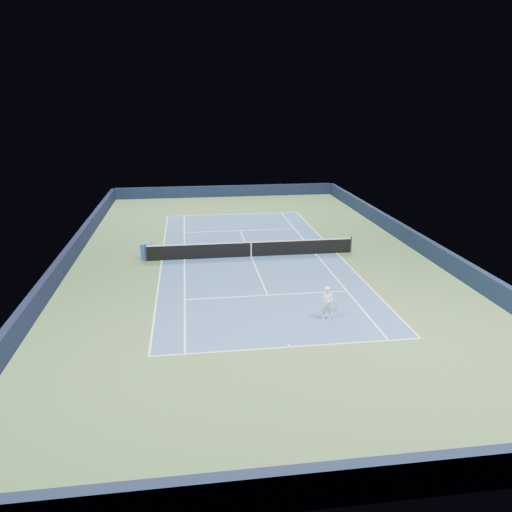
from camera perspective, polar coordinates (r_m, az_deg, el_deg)
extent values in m
plane|color=#3A5930|center=(30.99, -0.56, -0.08)|extent=(40.00, 40.00, 0.00)
cube|color=black|center=(50.04, -3.49, 7.41)|extent=(22.00, 0.35, 1.10)
cube|color=#101932|center=(13.52, 11.32, -23.97)|extent=(22.00, 0.35, 1.10)
cube|color=black|center=(33.89, 17.92, 1.58)|extent=(0.35, 40.00, 1.10)
cube|color=black|center=(31.40, -20.55, 0.05)|extent=(0.35, 40.00, 1.10)
cube|color=#2D4D7F|center=(30.99, -0.56, -0.08)|extent=(10.97, 23.77, 0.01)
cube|color=white|center=(42.39, -2.62, 4.80)|extent=(10.97, 0.08, 0.00)
cube|color=white|center=(20.14, 3.86, -10.34)|extent=(10.97, 0.08, 0.00)
cube|color=white|center=(32.11, 9.20, 0.35)|extent=(0.08, 23.77, 0.00)
cube|color=white|center=(30.80, -10.73, -0.49)|extent=(0.08, 23.77, 0.00)
cube|color=white|center=(31.75, 6.83, 0.25)|extent=(0.08, 23.77, 0.00)
cube|color=white|center=(30.76, -8.18, -0.39)|extent=(0.08, 23.77, 0.00)
cube|color=white|center=(37.09, -1.82, 2.93)|extent=(8.23, 0.08, 0.00)
cube|color=white|center=(25.03, 1.33, -4.50)|extent=(8.23, 0.08, 0.00)
cube|color=white|center=(30.98, -0.56, -0.07)|extent=(0.08, 12.80, 0.00)
cube|color=white|center=(42.24, -2.60, 4.75)|extent=(0.08, 0.30, 0.00)
cube|color=white|center=(20.27, 3.77, -10.15)|extent=(0.08, 0.30, 0.00)
cylinder|color=black|center=(30.71, -12.48, 0.37)|extent=(0.10, 0.10, 1.07)
cylinder|color=black|center=(32.24, 10.80, 1.30)|extent=(0.10, 0.10, 1.07)
cube|color=black|center=(30.85, -0.56, 0.73)|extent=(12.80, 0.03, 0.91)
cube|color=white|center=(30.71, -0.56, 1.60)|extent=(12.80, 0.04, 0.06)
cube|color=white|center=(30.85, -0.56, 0.73)|extent=(0.05, 0.04, 0.91)
cube|color=blue|center=(31.16, -12.42, 0.55)|extent=(0.69, 0.65, 1.00)
cube|color=white|center=(31.15, -11.88, 0.49)|extent=(0.05, 0.44, 0.44)
imported|color=white|center=(22.37, 8.14, -5.35)|extent=(0.58, 0.40, 1.53)
cylinder|color=pink|center=(22.44, 8.95, -5.52)|extent=(0.03, 0.03, 0.25)
cylinder|color=black|center=(22.54, 8.92, -6.08)|extent=(0.25, 0.02, 0.25)
cylinder|color=pink|center=(22.54, 8.92, -6.08)|extent=(0.27, 0.03, 0.27)
sphere|color=#B9D02C|center=(22.68, 7.89, -0.21)|extent=(0.07, 0.07, 0.07)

